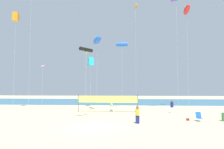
% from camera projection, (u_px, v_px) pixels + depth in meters
% --- Properties ---
extents(ground_plane, '(120.00, 120.00, 0.00)m').
position_uv_depth(ground_plane, '(96.00, 127.00, 17.50)').
color(ground_plane, beige).
extents(ocean_band, '(120.00, 20.00, 0.01)m').
position_uv_depth(ocean_band, '(115.00, 101.00, 47.62)').
color(ocean_band, teal).
rests_on(ocean_band, ground).
extents(beachgoer_mustard_shirt, '(0.37, 0.37, 1.64)m').
position_uv_depth(beachgoer_mustard_shirt, '(137.00, 114.00, 19.10)').
color(beachgoer_mustard_shirt, navy).
rests_on(beachgoer_mustard_shirt, ground).
extents(beachgoer_navy_shirt, '(0.38, 0.38, 1.66)m').
position_uv_depth(beachgoer_navy_shirt, '(172.00, 106.00, 26.65)').
color(beachgoer_navy_shirt, white).
rests_on(beachgoer_navy_shirt, ground).
extents(beachgoer_sage_shirt, '(0.35, 0.35, 1.52)m').
position_uv_depth(beachgoer_sage_shirt, '(112.00, 105.00, 28.59)').
color(beachgoer_sage_shirt, white).
rests_on(beachgoer_sage_shirt, ground).
extents(folding_beach_chair, '(0.52, 0.65, 0.89)m').
position_uv_depth(folding_beach_chair, '(199.00, 116.00, 20.38)').
color(folding_beach_chair, '#1959B2').
rests_on(folding_beach_chair, ground).
extents(volleyball_net, '(8.12, 0.43, 2.40)m').
position_uv_depth(volleyball_net, '(108.00, 100.00, 27.63)').
color(volleyball_net, '#4C4C51').
rests_on(volleyball_net, ground).
extents(beach_handbag, '(0.29, 0.14, 0.23)m').
position_uv_depth(beach_handbag, '(188.00, 120.00, 20.67)').
color(beach_handbag, maroon).
rests_on(beach_handbag, ground).
extents(kite_pink_diamond, '(0.63, 0.62, 6.41)m').
position_uv_depth(kite_pink_diamond, '(43.00, 66.00, 28.18)').
color(kite_pink_diamond, silver).
rests_on(kite_pink_diamond, ground).
extents(kite_red_inflatable, '(0.92, 2.55, 16.37)m').
position_uv_depth(kite_red_inflatable, '(187.00, 10.00, 32.75)').
color(kite_red_inflatable, silver).
rests_on(kite_red_inflatable, ground).
extents(kite_blue_tube, '(1.73, 0.65, 10.18)m').
position_uv_depth(kite_blue_tube, '(122.00, 44.00, 31.26)').
color(kite_blue_tube, silver).
rests_on(kite_blue_tube, ground).
extents(kite_orange_box, '(0.90, 0.90, 14.44)m').
position_uv_depth(kite_orange_box, '(16.00, 17.00, 30.67)').
color(kite_orange_box, silver).
rests_on(kite_orange_box, ground).
extents(kite_orange_delta, '(0.58, 1.02, 18.47)m').
position_uv_depth(kite_orange_delta, '(135.00, 6.00, 37.14)').
color(kite_orange_delta, silver).
rests_on(kite_orange_delta, ground).
extents(kite_black_tube, '(1.25, 1.59, 7.42)m').
position_uv_depth(kite_black_tube, '(86.00, 50.00, 21.27)').
color(kite_black_tube, silver).
rests_on(kite_black_tube, ground).
extents(kite_cyan_box, '(1.12, 1.12, 8.24)m').
position_uv_depth(kite_cyan_box, '(91.00, 61.00, 34.06)').
color(kite_cyan_box, silver).
rests_on(kite_cyan_box, ground).
extents(kite_violet_tube, '(1.45, 1.37, 16.11)m').
position_uv_depth(kite_violet_tube, '(176.00, 0.00, 29.37)').
color(kite_violet_tube, silver).
rests_on(kite_violet_tube, ground).
extents(kite_blue_inflatable, '(1.80, 2.54, 10.41)m').
position_uv_depth(kite_blue_inflatable, '(97.00, 40.00, 28.27)').
color(kite_blue_inflatable, silver).
rests_on(kite_blue_inflatable, ground).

